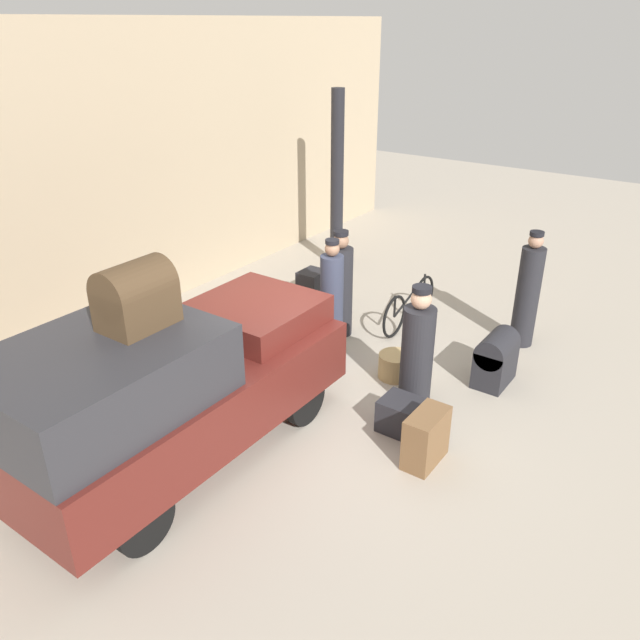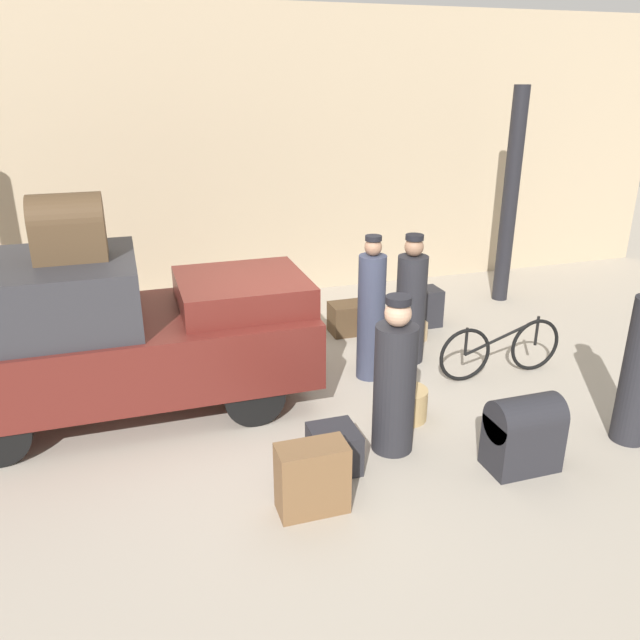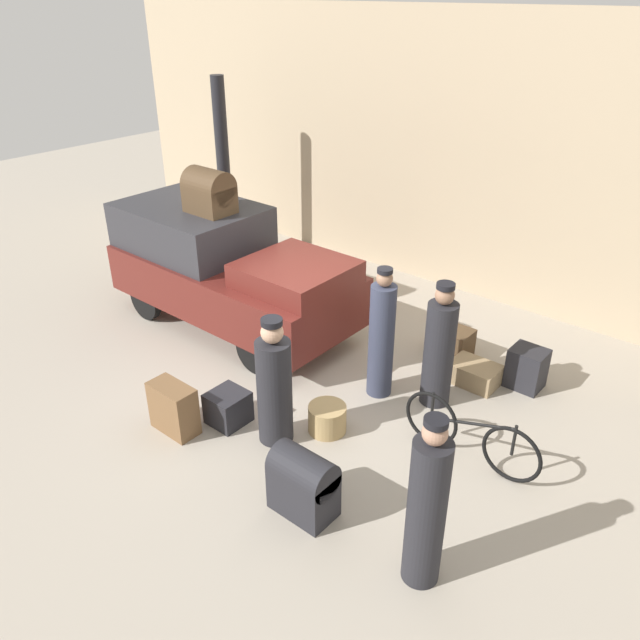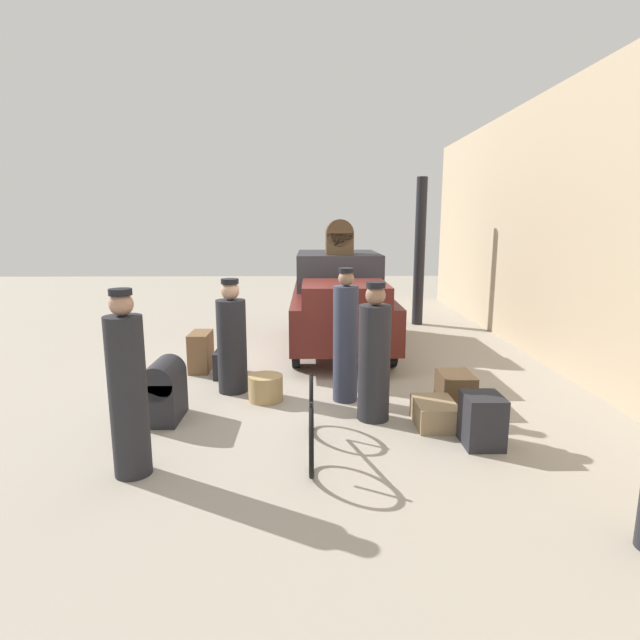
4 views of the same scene
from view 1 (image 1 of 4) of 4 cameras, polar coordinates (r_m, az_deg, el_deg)
ground_plane at (r=8.25m, az=0.33°, el=-6.80°), size 30.00×30.00×0.00m
station_building_facade at (r=10.10m, az=-19.36°, el=11.85°), size 16.00×0.15×4.50m
canopy_pillar_right at (r=12.09m, az=1.57°, el=12.56°), size 0.25×0.25×3.35m
truck at (r=6.83m, az=-13.83°, el=-5.88°), size 3.98×1.74×1.75m
bicycle at (r=10.00m, az=8.18°, el=1.34°), size 1.66×0.04×0.72m
wicker_basket at (r=8.60m, az=6.88°, el=-4.17°), size 0.46×0.46×0.34m
porter_lifting_near_truck at (r=9.48m, az=1.85°, el=2.93°), size 0.38×0.38×1.67m
porter_carrying_trunk at (r=8.80m, az=1.08°, el=1.49°), size 0.33×0.33×1.77m
porter_with_bicycle at (r=7.85m, az=8.88°, el=-2.84°), size 0.41×0.41×1.59m
conductor_in_dark_uniform at (r=9.63m, az=18.45°, el=2.29°), size 0.34×0.34×1.76m
trunk_umber_medium at (r=7.04m, az=9.66°, el=-10.58°), size 0.59×0.31×0.62m
trunk_barrel_dark at (r=8.64m, az=15.79°, el=-3.32°), size 0.65×0.41×0.73m
trunk_large_brown at (r=10.24m, az=-0.86°, el=0.96°), size 0.64×0.46×0.28m
suitcase_black_upright at (r=10.79m, az=-0.70°, el=3.10°), size 0.45×0.40×0.56m
suitcase_tan_flat at (r=7.56m, az=7.32°, el=-8.57°), size 0.43×0.45×0.41m
trunk_wicker_pale at (r=10.02m, az=-4.77°, el=0.77°), size 0.57×0.41×0.44m
trunk_on_truck_roof at (r=6.20m, az=-16.51°, el=2.10°), size 0.69×0.50×0.65m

